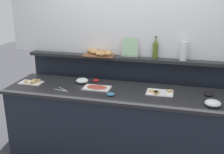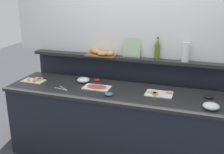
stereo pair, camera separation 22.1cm
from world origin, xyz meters
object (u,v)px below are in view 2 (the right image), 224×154
object	(u,v)px
sandwich_platter_rear	(158,94)
bread_basket	(102,53)
condiment_bowl_red	(209,97)
condiment_bowl_teal	(97,80)
serving_tongs	(62,89)
condiment_bowl_cream	(109,94)
glass_bowl_medium	(211,106)
framed_picture	(132,47)
cold_cuts_platter	(97,87)
water_carafe	(186,52)
glass_bowl_large	(83,80)
olive_oil_bottle	(157,49)
sandwich_platter_side	(35,80)

from	to	relation	value
sandwich_platter_rear	bread_basket	world-z (taller)	bread_basket
condiment_bowl_red	condiment_bowl_teal	distance (m)	1.39
serving_tongs	condiment_bowl_cream	bearing A→B (deg)	-1.56
glass_bowl_medium	framed_picture	size ratio (longest dim) A/B	0.62
serving_tongs	framed_picture	xyz separation A→B (m)	(0.68, 0.65, 0.43)
cold_cuts_platter	serving_tongs	world-z (taller)	cold_cuts_platter
condiment_bowl_cream	water_carafe	size ratio (longest dim) A/B	0.40
sandwich_platter_rear	framed_picture	size ratio (longest dim) A/B	1.16
glass_bowl_medium	condiment_bowl_cream	bearing A→B (deg)	178.86
glass_bowl_large	bread_basket	size ratio (longest dim) A/B	0.39
condiment_bowl_red	glass_bowl_medium	bearing A→B (deg)	-86.67
sandwich_platter_rear	glass_bowl_large	xyz separation A→B (m)	(-0.98, 0.12, 0.02)
condiment_bowl_red	bread_basket	world-z (taller)	bread_basket
condiment_bowl_red	glass_bowl_large	bearing A→B (deg)	177.96
glass_bowl_medium	condiment_bowl_teal	size ratio (longest dim) A/B	1.95
sandwich_platter_rear	cold_cuts_platter	world-z (taller)	sandwich_platter_rear
olive_oil_bottle	condiment_bowl_cream	bearing A→B (deg)	-122.47
sandwich_platter_side	condiment_bowl_red	bearing A→B (deg)	2.90
glass_bowl_large	framed_picture	xyz separation A→B (m)	(0.55, 0.35, 0.40)
condiment_bowl_red	olive_oil_bottle	size ratio (longest dim) A/B	0.36
cold_cuts_platter	condiment_bowl_teal	bearing A→B (deg)	110.05
sandwich_platter_side	bread_basket	size ratio (longest dim) A/B	0.71
cold_cuts_platter	framed_picture	distance (m)	0.71
condiment_bowl_cream	framed_picture	xyz separation A→B (m)	(0.09, 0.67, 0.41)
condiment_bowl_teal	framed_picture	world-z (taller)	framed_picture
condiment_bowl_cream	framed_picture	world-z (taller)	framed_picture
framed_picture	water_carafe	distance (m)	0.68
sandwich_platter_side	glass_bowl_large	xyz separation A→B (m)	(0.62, 0.16, 0.02)
condiment_bowl_teal	water_carafe	xyz separation A→B (m)	(1.07, 0.20, 0.40)
olive_oil_bottle	sandwich_platter_rear	bearing A→B (deg)	-76.35
glass_bowl_large	glass_bowl_medium	distance (m)	1.58
framed_picture	olive_oil_bottle	bearing A→B (deg)	-2.49
glass_bowl_large	water_carafe	bearing A→B (deg)	14.09
glass_bowl_large	serving_tongs	world-z (taller)	glass_bowl_large
sandwich_platter_rear	condiment_bowl_red	world-z (taller)	sandwich_platter_rear
sandwich_platter_side	glass_bowl_large	size ratio (longest dim) A/B	1.80
glass_bowl_large	olive_oil_bottle	xyz separation A→B (m)	(0.88, 0.33, 0.39)
cold_cuts_platter	olive_oil_bottle	world-z (taller)	olive_oil_bottle
framed_picture	sandwich_platter_rear	bearing A→B (deg)	-46.71
sandwich_platter_rear	framed_picture	bearing A→B (deg)	133.29
cold_cuts_platter	condiment_bowl_teal	distance (m)	0.26
sandwich_platter_side	condiment_bowl_cream	world-z (taller)	sandwich_platter_side
glass_bowl_medium	framed_picture	world-z (taller)	framed_picture
sandwich_platter_side	condiment_bowl_red	distance (m)	2.15
sandwich_platter_rear	sandwich_platter_side	distance (m)	1.60
cold_cuts_platter	serving_tongs	xyz separation A→B (m)	(-0.38, -0.17, -0.00)
condiment_bowl_cream	bread_basket	xyz separation A→B (m)	(-0.30, 0.61, 0.32)
serving_tongs	glass_bowl_medium	bearing A→B (deg)	-1.29
cold_cuts_platter	olive_oil_bottle	bearing A→B (deg)	36.59
framed_picture	glass_bowl_large	bearing A→B (deg)	-147.71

